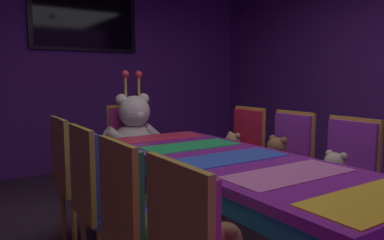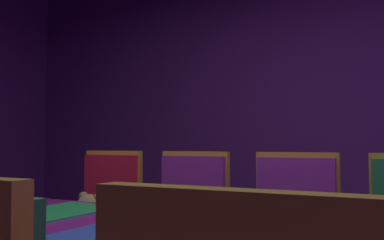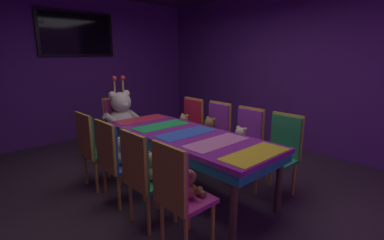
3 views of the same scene
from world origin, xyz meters
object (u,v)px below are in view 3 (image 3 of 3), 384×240
banquet_table (186,140)px  chair_left_3 (91,143)px  teddy_right_2 (210,130)px  chair_right_3 (190,122)px  chair_left_2 (113,155)px  teddy_left_2 (125,153)px  chair_left_1 (141,170)px  teddy_right_3 (184,124)px  king_teddy_bear (122,114)px  teddy_right_1 (240,140)px  chair_right_2 (216,128)px  chair_right_1 (247,137)px  wall_tv (77,34)px  teddy_left_0 (189,185)px  chair_right_0 (283,146)px  teddy_left_1 (153,168)px  chair_left_0 (176,188)px  throne_chair (117,121)px

banquet_table → chair_left_3: (-0.83, 0.85, -0.06)m
teddy_right_2 → chair_right_3: 0.57m
chair_left_2 → teddy_left_2: size_ratio=3.02×
chair_left_1 → teddy_right_3: bearing=36.3°
teddy_left_2 → king_teddy_bear: king_teddy_bear is taller
chair_left_2 → teddy_right_2: (1.55, 0.00, 0.00)m
teddy_right_1 → chair_left_2: bearing=-20.5°
chair_left_2 → chair_right_2: (1.69, 0.00, 0.00)m
chair_right_1 → wall_tv: (-0.83, 3.41, 1.45)m
teddy_left_0 → chair_left_2: size_ratio=0.29×
chair_left_3 → chair_right_1: (1.66, -1.15, 0.00)m
chair_left_1 → teddy_right_2: chair_left_1 is taller
chair_right_0 → wall_tv: 4.28m
chair_right_0 → chair_right_3: size_ratio=1.00×
teddy_left_1 → chair_right_2: (1.55, 0.57, 0.01)m
teddy_left_0 → chair_right_3: 2.23m
teddy_right_2 → king_teddy_bear: (-0.70, 1.28, 0.14)m
chair_right_1 → chair_right_2: size_ratio=1.00×
banquet_table → wall_tv: size_ratio=1.65×
chair_right_2 → teddy_right_2: bearing=0.0°
chair_left_1 → chair_left_0: bearing=-88.3°
teddy_left_1 → chair_left_2: (-0.14, 0.57, 0.01)m
chair_left_1 → teddy_right_3: 1.90m
teddy_right_2 → king_teddy_bear: size_ratio=0.39×
teddy_left_0 → chair_right_3: bearing=47.1°
teddy_right_3 → banquet_table: bearing=50.4°
teddy_right_1 → throne_chair: bearing=-71.4°
teddy_left_0 → king_teddy_bear: (0.69, 2.36, 0.17)m
chair_left_3 → chair_right_1: size_ratio=1.00×
chair_right_1 → chair_right_3: same height
teddy_left_0 → teddy_right_1: teddy_right_1 is taller
chair_left_1 → chair_right_1: bearing=-0.1°
chair_right_3 → teddy_left_2: bearing=20.0°
chair_left_3 → teddy_right_1: 1.90m
teddy_left_2 → chair_right_3: bearing=20.0°
chair_right_3 → banquet_table: bearing=44.9°
teddy_left_0 → wall_tv: wall_tv is taller
teddy_left_2 → teddy_right_1: size_ratio=1.03×
chair_left_3 → wall_tv: wall_tv is taller
teddy_left_0 → throne_chair: throne_chair is taller
chair_left_0 → teddy_left_2: 1.08m
chair_left_2 → chair_left_1: bearing=-90.2°
chair_right_2 → throne_chair: same height
chair_right_1 → king_teddy_bear: bearing=-66.0°
teddy_left_2 → teddy_right_2: (1.40, 0.00, 0.01)m
banquet_table → teddy_right_2: teddy_right_2 is taller
king_teddy_bear → chair_right_1: bearing=24.0°
chair_right_0 → chair_right_2: size_ratio=1.00×
teddy_left_0 → wall_tv: (0.69, 3.91, 1.48)m
chair_right_3 → chair_left_3: bearing=-0.6°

